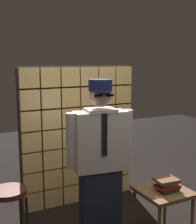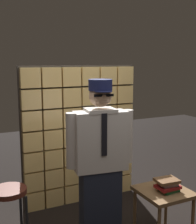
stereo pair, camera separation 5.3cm
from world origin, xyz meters
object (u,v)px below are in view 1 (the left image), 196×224
(standing_person, at_px, (100,162))
(side_table, at_px, (163,196))
(bar_stool, at_px, (9,208))
(coffee_mug, at_px, (171,182))
(book_stack, at_px, (167,184))

(standing_person, relative_size, side_table, 3.06)
(bar_stool, bearing_deg, coffee_mug, -11.25)
(side_table, xyz_separation_m, coffee_mug, (0.12, 0.03, 0.13))
(coffee_mug, bearing_deg, bar_stool, 168.75)
(side_table, relative_size, book_stack, 2.25)
(bar_stool, height_order, side_table, bar_stool)
(standing_person, distance_m, coffee_mug, 0.85)
(standing_person, bearing_deg, book_stack, -11.61)
(bar_stool, xyz_separation_m, side_table, (1.55, -0.36, -0.06))
(coffee_mug, bearing_deg, book_stack, -146.81)
(standing_person, relative_size, bar_stool, 2.36)
(bar_stool, bearing_deg, side_table, -13.18)
(standing_person, bearing_deg, side_table, -9.19)
(book_stack, distance_m, coffee_mug, 0.13)
(book_stack, xyz_separation_m, coffee_mug, (0.10, 0.07, -0.02))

